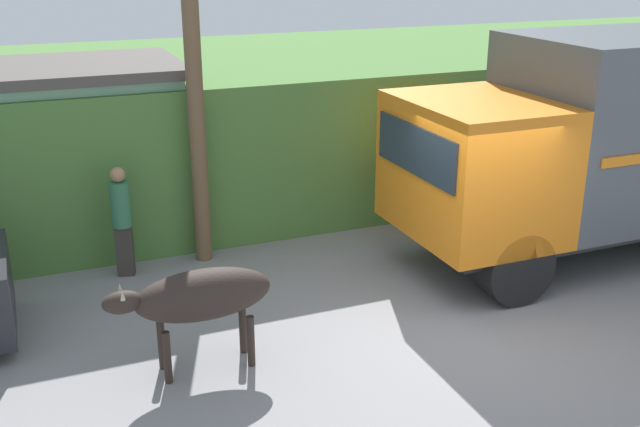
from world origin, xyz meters
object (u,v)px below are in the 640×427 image
Objects in this scene: cargo_truck at (609,139)px; brown_cow at (200,297)px; pedestrian_on_hill at (121,216)px; utility_pole at (194,80)px.

cargo_truck is 3.33× the size of brown_cow.
pedestrian_on_hill is at bearing 94.96° from brown_cow.
brown_cow is 3.03m from pedestrian_on_hill.
pedestrian_on_hill is (-0.44, 3.00, 0.02)m from brown_cow.
utility_pole reaches higher than cargo_truck.
cargo_truck is at bearing 5.68° from brown_cow.
utility_pole is at bearing -157.31° from pedestrian_on_hill.
brown_cow is 0.35× the size of utility_pole.
utility_pole is at bearing 72.64° from brown_cow.
pedestrian_on_hill is 0.31× the size of utility_pole.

